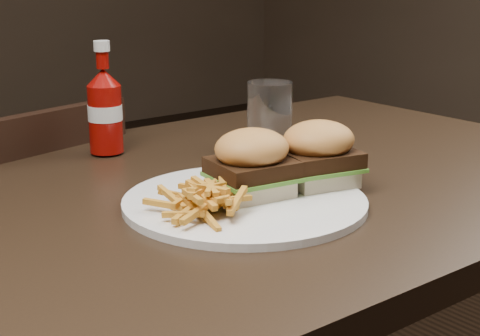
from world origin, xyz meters
TOP-DOWN VIEW (x-y plane):
  - dining_table at (0.00, 0.00)m, footprint 1.20×0.80m
  - chair_far at (-0.21, 0.50)m, footprint 0.43×0.43m
  - plate at (-0.09, -0.10)m, footprint 0.33×0.33m
  - sandwich_half_a at (-0.07, -0.09)m, footprint 0.10×0.10m
  - sandwich_half_b at (0.04, -0.11)m, footprint 0.11×0.10m
  - fries_pile at (-0.16, -0.11)m, footprint 0.11×0.11m
  - ketchup_bottle at (-0.10, 0.26)m, footprint 0.07×0.07m
  - tumbler at (0.14, 0.12)m, footprint 0.10×0.10m

SIDE VIEW (x-z plane):
  - chair_far at x=-0.21m, z-range 0.41..0.45m
  - dining_table at x=0.00m, z-range 0.71..0.75m
  - plate at x=-0.09m, z-range 0.75..0.76m
  - sandwich_half_a at x=-0.07m, z-range 0.76..0.78m
  - sandwich_half_b at x=0.04m, z-range 0.76..0.78m
  - fries_pile at x=-0.16m, z-range 0.76..0.80m
  - tumbler at x=0.14m, z-range 0.74..0.87m
  - ketchup_bottle at x=-0.10m, z-range 0.75..0.87m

